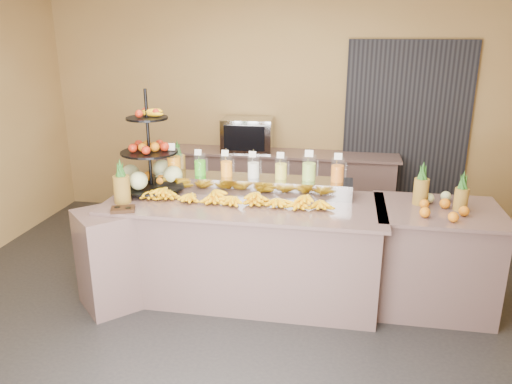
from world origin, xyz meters
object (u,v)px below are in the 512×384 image
(pitcher_tray, at_px, (254,185))
(oven_warmer, at_px, (248,135))
(fruit_stand, at_px, (155,166))
(banana_heap, at_px, (234,196))
(right_fruit_pile, at_px, (440,202))
(condiment_caddy, at_px, (123,209))

(pitcher_tray, relative_size, oven_warmer, 2.94)
(oven_warmer, bearing_deg, fruit_stand, -110.24)
(pitcher_tray, xyz_separation_m, oven_warmer, (-0.38, 1.67, 0.13))
(banana_heap, bearing_deg, right_fruit_pile, 3.22)
(right_fruit_pile, bearing_deg, fruit_stand, 177.37)
(fruit_stand, distance_m, right_fruit_pile, 2.60)
(condiment_caddy, height_order, right_fruit_pile, right_fruit_pile)
(banana_heap, height_order, oven_warmer, oven_warmer)
(banana_heap, bearing_deg, pitcher_tray, 69.29)
(condiment_caddy, xyz_separation_m, oven_warmer, (0.63, 2.37, 0.19))
(banana_heap, xyz_separation_m, oven_warmer, (-0.26, 1.99, 0.15))
(condiment_caddy, height_order, oven_warmer, oven_warmer)
(pitcher_tray, distance_m, banana_heap, 0.34)
(right_fruit_pile, bearing_deg, banana_heap, -176.78)
(banana_heap, height_order, right_fruit_pile, right_fruit_pile)
(pitcher_tray, xyz_separation_m, right_fruit_pile, (1.66, -0.22, -0.00))
(fruit_stand, bearing_deg, right_fruit_pile, -16.48)
(banana_heap, relative_size, right_fruit_pile, 4.09)
(pitcher_tray, bearing_deg, banana_heap, -110.71)
(pitcher_tray, bearing_deg, condiment_caddy, -145.45)
(condiment_caddy, bearing_deg, pitcher_tray, 34.55)
(pitcher_tray, distance_m, oven_warmer, 1.72)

